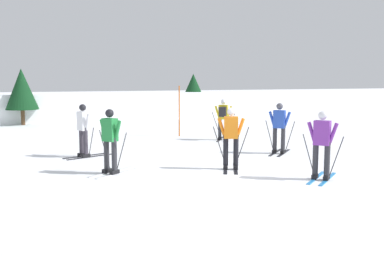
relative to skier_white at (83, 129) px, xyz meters
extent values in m
plane|color=white|center=(2.92, -4.35, -0.92)|extent=(120.00, 120.00, 0.00)
cube|color=white|center=(2.92, 15.82, -0.07)|extent=(80.00, 7.27, 1.69)
cube|color=black|center=(0.10, 0.17, -0.91)|extent=(1.57, 0.48, 0.02)
cube|color=black|center=(0.17, -0.10, -0.91)|extent=(1.57, 0.48, 0.02)
cube|color=black|center=(-0.04, 0.13, -0.85)|extent=(0.28, 0.18, 0.10)
cube|color=black|center=(0.03, -0.14, -0.85)|extent=(0.28, 0.18, 0.10)
cylinder|color=#38333D|center=(-0.04, 0.13, -0.37)|extent=(0.14, 0.14, 0.85)
cylinder|color=#38333D|center=(0.03, -0.14, -0.37)|extent=(0.14, 0.14, 0.85)
cube|color=white|center=(-0.01, 0.00, 0.25)|extent=(0.33, 0.43, 0.60)
cylinder|color=white|center=(-0.05, 0.24, 0.24)|extent=(0.15, 0.27, 0.55)
cylinder|color=white|center=(0.07, -0.24, 0.24)|extent=(0.15, 0.27, 0.55)
sphere|color=black|center=(-0.01, 0.00, 0.68)|extent=(0.22, 0.22, 0.22)
cylinder|color=#38383D|center=(0.01, 0.32, -0.42)|extent=(0.12, 0.38, 1.00)
cylinder|color=#38383D|center=(0.16, -0.28, -0.42)|extent=(0.12, 0.38, 1.00)
cube|color=black|center=(6.10, 1.46, -0.91)|extent=(1.12, 1.26, 0.02)
cube|color=black|center=(6.31, 1.28, -0.91)|extent=(1.12, 1.26, 0.02)
cube|color=black|center=(6.00, 1.35, -0.85)|extent=(0.26, 0.27, 0.10)
cube|color=black|center=(6.21, 1.17, -0.85)|extent=(0.26, 0.27, 0.10)
cylinder|color=#2D2D33|center=(6.00, 1.35, -0.37)|extent=(0.14, 0.14, 0.85)
cylinder|color=#2D2D33|center=(6.21, 1.17, -0.37)|extent=(0.14, 0.14, 0.85)
cube|color=yellow|center=(6.11, 1.26, 0.25)|extent=(0.44, 0.43, 0.60)
cylinder|color=yellow|center=(5.93, 1.44, 0.24)|extent=(0.25, 0.24, 0.55)
cylinder|color=yellow|center=(6.31, 1.11, 0.24)|extent=(0.25, 0.24, 0.55)
sphere|color=silver|center=(6.11, 1.26, 0.68)|extent=(0.22, 0.22, 0.22)
cylinder|color=#38383D|center=(5.96, 1.52, -0.34)|extent=(0.34, 0.31, 1.17)
cylinder|color=#38383D|center=(6.39, 1.15, -0.34)|extent=(0.34, 0.31, 1.17)
cube|color=#232328|center=(5.97, 1.10, 0.27)|extent=(0.33, 0.32, 0.40)
cube|color=black|center=(3.05, -3.65, -0.91)|extent=(0.95, 1.39, 0.02)
cube|color=black|center=(3.28, -3.80, -0.91)|extent=(0.95, 1.39, 0.02)
cube|color=black|center=(2.97, -3.77, -0.85)|extent=(0.24, 0.28, 0.10)
cube|color=black|center=(3.20, -3.93, -0.85)|extent=(0.24, 0.28, 0.10)
cylinder|color=black|center=(2.97, -3.77, -0.37)|extent=(0.14, 0.14, 0.85)
cylinder|color=black|center=(3.20, -3.93, -0.37)|extent=(0.14, 0.14, 0.85)
cube|color=orange|center=(3.09, -3.85, 0.25)|extent=(0.45, 0.41, 0.60)
cylinder|color=orange|center=(2.89, -3.70, 0.24)|extent=(0.26, 0.21, 0.55)
cylinder|color=orange|center=(3.31, -3.97, 0.24)|extent=(0.26, 0.21, 0.55)
sphere|color=silver|center=(3.09, -3.85, 0.68)|extent=(0.22, 0.22, 0.22)
cylinder|color=#38383D|center=(2.89, -3.60, -0.33)|extent=(0.36, 0.24, 1.19)
cylinder|color=#38383D|center=(3.39, -3.93, -0.33)|extent=(0.36, 0.24, 1.19)
cube|color=#237AC6|center=(4.41, -5.74, -0.91)|extent=(1.41, 0.92, 0.02)
cube|color=#237AC6|center=(4.55, -5.98, -0.91)|extent=(1.41, 0.92, 0.02)
cube|color=black|center=(4.28, -5.82, -0.85)|extent=(0.28, 0.24, 0.10)
cube|color=black|center=(4.43, -6.06, -0.85)|extent=(0.28, 0.24, 0.10)
cylinder|color=#2D2D33|center=(4.28, -5.82, -0.37)|extent=(0.14, 0.14, 0.85)
cylinder|color=#2D2D33|center=(4.43, -6.06, -0.37)|extent=(0.14, 0.14, 0.85)
cube|color=purple|center=(4.35, -5.94, 0.25)|extent=(0.40, 0.45, 0.60)
cylinder|color=purple|center=(4.24, -5.71, 0.24)|extent=(0.21, 0.26, 0.55)
cylinder|color=purple|center=(4.50, -6.14, 0.24)|extent=(0.21, 0.26, 0.55)
sphere|color=silver|center=(4.35, -5.94, 0.68)|extent=(0.22, 0.22, 0.22)
cylinder|color=#38383D|center=(4.27, -5.61, -0.37)|extent=(0.21, 0.31, 1.11)
cylinder|color=#38383D|center=(4.61, -6.16, -0.37)|extent=(0.21, 0.31, 1.11)
cube|color=black|center=(5.99, -2.26, -0.91)|extent=(1.34, 1.02, 0.02)
cube|color=black|center=(6.16, -2.48, -0.91)|extent=(1.34, 1.02, 0.02)
cube|color=black|center=(5.87, -2.35, -0.85)|extent=(0.28, 0.25, 0.10)
cube|color=black|center=(6.04, -2.57, -0.85)|extent=(0.28, 0.25, 0.10)
cylinder|color=#2D2D33|center=(5.87, -2.35, -0.37)|extent=(0.14, 0.14, 0.85)
cylinder|color=#2D2D33|center=(6.04, -2.57, -0.37)|extent=(0.14, 0.14, 0.85)
cube|color=#284CB7|center=(5.95, -2.46, 0.25)|extent=(0.42, 0.45, 0.60)
cylinder|color=#284CB7|center=(5.82, -2.25, 0.24)|extent=(0.22, 0.26, 0.55)
cylinder|color=#284CB7|center=(6.12, -2.65, 0.24)|extent=(0.22, 0.26, 0.55)
sphere|color=#4C4C56|center=(5.95, -2.46, 0.68)|extent=(0.22, 0.22, 0.22)
cylinder|color=#38383D|center=(5.83, -2.13, -0.36)|extent=(0.21, 0.28, 1.11)
cylinder|color=#38383D|center=(6.23, -2.67, -0.36)|extent=(0.21, 0.28, 1.11)
cube|color=silver|center=(0.07, -2.62, -0.91)|extent=(1.46, 0.82, 0.02)
cube|color=silver|center=(0.20, -2.87, -0.91)|extent=(1.46, 0.82, 0.02)
cube|color=black|center=(-0.06, -2.69, -0.85)|extent=(0.29, 0.23, 0.10)
cube|color=black|center=(0.07, -2.94, -0.85)|extent=(0.29, 0.23, 0.10)
cylinder|color=#2D2D33|center=(-0.06, -2.69, -0.37)|extent=(0.14, 0.14, 0.85)
cylinder|color=#2D2D33|center=(0.07, -2.94, -0.37)|extent=(0.14, 0.14, 0.85)
cube|color=#23843D|center=(0.00, -2.81, 0.25)|extent=(0.39, 0.45, 0.60)
cylinder|color=#23843D|center=(-0.10, -2.58, 0.24)|extent=(0.20, 0.27, 0.55)
cylinder|color=#23843D|center=(0.13, -3.03, 0.24)|extent=(0.20, 0.27, 0.55)
sphere|color=black|center=(0.00, -2.81, 0.68)|extent=(0.22, 0.22, 0.22)
cylinder|color=#38383D|center=(-0.04, -2.51, -0.36)|extent=(0.22, 0.39, 1.12)
cylinder|color=#38383D|center=(0.22, -3.02, -0.36)|extent=(0.22, 0.39, 1.12)
cylinder|color=#C65614|center=(5.06, 3.25, 0.21)|extent=(0.05, 0.05, 2.25)
cylinder|color=#513823|center=(-0.51, 11.81, -0.48)|extent=(0.22, 0.22, 0.88)
cone|color=#0F3819|center=(-0.51, 11.81, 1.11)|extent=(1.80, 1.80, 2.30)
cylinder|color=#513823|center=(11.60, 13.94, -0.60)|extent=(0.27, 0.27, 0.63)
cone|color=#0F3819|center=(11.60, 13.94, 0.91)|extent=(2.17, 2.17, 2.41)
camera|label=1|loc=(-3.22, -13.28, 1.48)|focal=38.93mm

